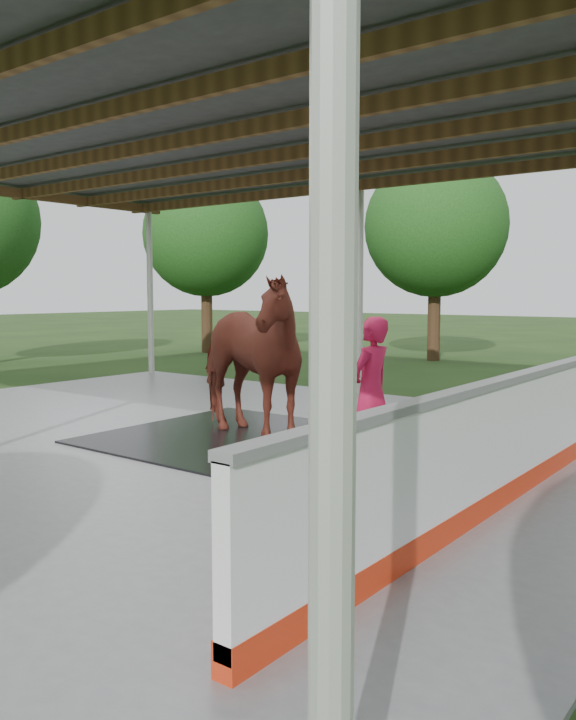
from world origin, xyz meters
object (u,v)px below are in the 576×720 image
Objects in this scene: handler at (371,390)px; wash_bucket at (377,470)px; horse at (242,357)px; dasher_board at (515,439)px.

wash_bucket is (0.53, -0.76, -0.67)m from handler.
wash_bucket is (2.48, -0.83, -0.92)m from horse.
dasher_board is 3.26× the size of horse.
handler is (-1.74, 0.32, 0.27)m from dasher_board.
wash_bucket is at bearing -159.63° from dasher_board.
dasher_board is 1.35m from wash_bucket.
horse is at bearing -87.60° from handler.
wash_bucket is at bearing -93.12° from horse.
handler is at bearing 169.69° from dasher_board.
handler is at bearing -76.52° from horse.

